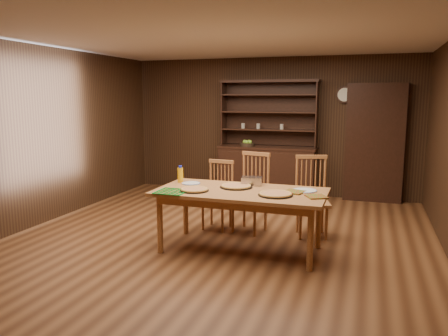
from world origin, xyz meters
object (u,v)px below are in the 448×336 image
(china_hutch, at_px, (267,164))
(chair_left, at_px, (219,192))
(chair_center, at_px, (252,189))
(dining_table, at_px, (241,196))
(chair_right, at_px, (311,193))
(juice_bottle, at_px, (180,175))

(china_hutch, xyz_separation_m, chair_left, (-0.19, -2.25, -0.08))
(china_hutch, relative_size, chair_left, 2.24)
(chair_left, height_order, chair_center, chair_center)
(dining_table, distance_m, chair_center, 0.86)
(china_hutch, xyz_separation_m, chair_right, (1.11, -2.17, -0.02))
(dining_table, relative_size, chair_center, 1.85)
(china_hutch, distance_m, chair_right, 2.43)
(chair_center, distance_m, juice_bottle, 1.06)
(china_hutch, height_order, chair_right, china_hutch)
(dining_table, distance_m, chair_right, 1.17)
(china_hutch, xyz_separation_m, juice_bottle, (-0.52, -2.85, 0.26))
(chair_left, distance_m, chair_right, 1.30)
(chair_left, distance_m, juice_bottle, 0.76)
(dining_table, height_order, juice_bottle, juice_bottle)
(chair_center, bearing_deg, chair_right, 17.66)
(china_hutch, height_order, juice_bottle, china_hutch)
(chair_center, bearing_deg, china_hutch, 111.22)
(chair_left, bearing_deg, chair_center, 8.82)
(chair_left, relative_size, juice_bottle, 4.35)
(china_hutch, bearing_deg, chair_right, -62.88)
(chair_left, height_order, chair_right, chair_right)
(china_hutch, bearing_deg, juice_bottle, -100.26)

